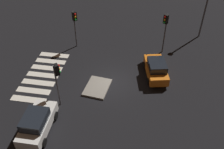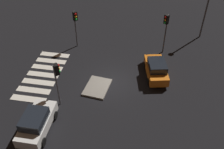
# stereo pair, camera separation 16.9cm
# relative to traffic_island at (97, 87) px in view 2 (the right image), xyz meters

# --- Properties ---
(ground_plane) EXTENTS (80.00, 80.00, 0.00)m
(ground_plane) POSITION_rel_traffic_island_xyz_m (-0.98, 1.22, -0.09)
(ground_plane) COLOR black
(traffic_island) EXTENTS (3.00, 2.40, 0.18)m
(traffic_island) POSITION_rel_traffic_island_xyz_m (0.00, 0.00, 0.00)
(traffic_island) COLOR gray
(traffic_island) RESTS_ON ground
(car_orange) EXTENTS (4.37, 2.60, 1.80)m
(car_orange) POSITION_rel_traffic_island_xyz_m (-2.68, 5.24, 0.79)
(car_orange) COLOR orange
(car_orange) RESTS_ON ground
(car_white) EXTENTS (4.32, 2.05, 1.87)m
(car_white) POSITION_rel_traffic_island_xyz_m (5.55, -3.48, 0.83)
(car_white) COLOR silver
(car_white) RESTS_ON ground
(traffic_light_west) EXTENTS (0.53, 0.54, 4.54)m
(traffic_light_west) POSITION_rel_traffic_island_xyz_m (-6.90, 5.78, 3.34)
(traffic_light_west) COLOR #47474C
(traffic_light_west) RESTS_ON ground
(traffic_light_south) EXTENTS (0.53, 0.54, 4.28)m
(traffic_light_south) POSITION_rel_traffic_island_xyz_m (-6.49, -3.70, 3.16)
(traffic_light_south) COLOR #47474C
(traffic_light_south) RESTS_ON ground
(traffic_light_east) EXTENTS (0.54, 0.53, 4.24)m
(traffic_light_east) POSITION_rel_traffic_island_xyz_m (2.45, -2.62, 3.12)
(traffic_light_east) COLOR #47474C
(traffic_light_east) RESTS_ON ground
(crosswalk_near) EXTENTS (7.60, 3.20, 0.02)m
(crosswalk_near) POSITION_rel_traffic_island_xyz_m (-0.98, -5.73, -0.08)
(crosswalk_near) COLOR silver
(crosswalk_near) RESTS_ON ground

